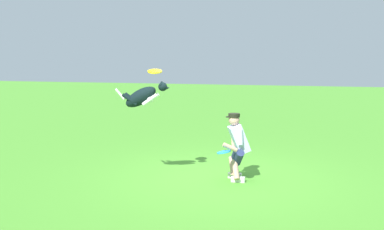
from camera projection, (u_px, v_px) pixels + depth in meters
ground_plane at (213, 178)px, 8.75m from camera, size 60.00×60.00×0.00m
person at (237, 144)px, 8.50m from camera, size 0.52×0.69×1.29m
dog at (143, 96)px, 8.47m from camera, size 1.06×0.40×0.59m
frisbee_flying at (155, 71)px, 8.39m from camera, size 0.36×0.36×0.09m
frisbee_held at (224, 152)px, 8.24m from camera, size 0.33×0.33×0.09m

